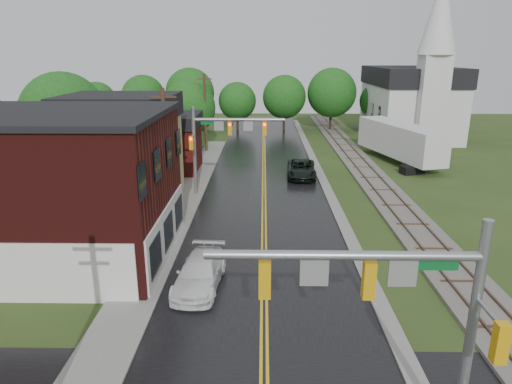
{
  "coord_description": "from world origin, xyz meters",
  "views": [
    {
      "loc": [
        -0.07,
        -8.81,
        11.21
      ],
      "look_at": [
        -0.48,
        16.41,
        3.5
      ],
      "focal_mm": 32.0,
      "sensor_mm": 36.0,
      "label": 1
    }
  ],
  "objects_px": {
    "church": "(413,95)",
    "traffic_signal_near": "(396,298)",
    "brick_building": "(37,187)",
    "utility_pole_b": "(166,151)",
    "utility_pole_c": "(205,112)",
    "tree_left_e": "(190,109)",
    "suv_dark": "(301,169)",
    "tree_left_b": "(65,117)",
    "tree_left_c": "(135,118)",
    "traffic_signal_far": "(221,135)",
    "semi_trailer": "(400,140)",
    "pickup_white": "(200,273)"
  },
  "relations": [
    {
      "from": "traffic_signal_far",
      "to": "tree_left_e",
      "type": "bearing_deg",
      "value": 105.89
    },
    {
      "from": "tree_left_e",
      "to": "pickup_white",
      "type": "relative_size",
      "value": 1.6
    },
    {
      "from": "utility_pole_c",
      "to": "pickup_white",
      "type": "bearing_deg",
      "value": -83.66
    },
    {
      "from": "traffic_signal_far",
      "to": "utility_pole_c",
      "type": "xyz_separation_m",
      "value": [
        -3.33,
        17.0,
        -0.25
      ]
    },
    {
      "from": "tree_left_c",
      "to": "suv_dark",
      "type": "height_order",
      "value": "tree_left_c"
    },
    {
      "from": "church",
      "to": "traffic_signal_far",
      "type": "bearing_deg",
      "value": -131.27
    },
    {
      "from": "church",
      "to": "utility_pole_b",
      "type": "bearing_deg",
      "value": -130.18
    },
    {
      "from": "utility_pole_b",
      "to": "suv_dark",
      "type": "distance_m",
      "value": 15.37
    },
    {
      "from": "brick_building",
      "to": "tree_left_c",
      "type": "bearing_deg",
      "value": 93.14
    },
    {
      "from": "tree_left_c",
      "to": "tree_left_e",
      "type": "xyz_separation_m",
      "value": [
        5.0,
        6.0,
        0.3
      ]
    },
    {
      "from": "semi_trailer",
      "to": "church",
      "type": "bearing_deg",
      "value": 68.92
    },
    {
      "from": "church",
      "to": "pickup_white",
      "type": "height_order",
      "value": "church"
    },
    {
      "from": "traffic_signal_far",
      "to": "tree_left_c",
      "type": "height_order",
      "value": "tree_left_c"
    },
    {
      "from": "utility_pole_b",
      "to": "tree_left_c",
      "type": "relative_size",
      "value": 1.18
    },
    {
      "from": "brick_building",
      "to": "traffic_signal_near",
      "type": "relative_size",
      "value": 1.95
    },
    {
      "from": "traffic_signal_near",
      "to": "traffic_signal_far",
      "type": "relative_size",
      "value": 1.0
    },
    {
      "from": "brick_building",
      "to": "utility_pole_b",
      "type": "distance_m",
      "value": 9.03
    },
    {
      "from": "tree_left_c",
      "to": "church",
      "type": "bearing_deg",
      "value": 22.24
    },
    {
      "from": "utility_pole_c",
      "to": "tree_left_e",
      "type": "height_order",
      "value": "utility_pole_c"
    },
    {
      "from": "traffic_signal_near",
      "to": "tree_left_c",
      "type": "height_order",
      "value": "tree_left_c"
    },
    {
      "from": "church",
      "to": "tree_left_b",
      "type": "height_order",
      "value": "church"
    },
    {
      "from": "church",
      "to": "traffic_signal_far",
      "type": "relative_size",
      "value": 2.72
    },
    {
      "from": "brick_building",
      "to": "utility_pole_b",
      "type": "relative_size",
      "value": 1.59
    },
    {
      "from": "utility_pole_c",
      "to": "traffic_signal_near",
      "type": "bearing_deg",
      "value": -76.26
    },
    {
      "from": "traffic_signal_near",
      "to": "utility_pole_c",
      "type": "xyz_separation_m",
      "value": [
        -10.27,
        42.0,
        -0.25
      ]
    },
    {
      "from": "tree_left_b",
      "to": "traffic_signal_near",
      "type": "bearing_deg",
      "value": -54.51
    },
    {
      "from": "utility_pole_b",
      "to": "tree_left_e",
      "type": "xyz_separation_m",
      "value": [
        -2.05,
        23.9,
        0.09
      ]
    },
    {
      "from": "utility_pole_b",
      "to": "tree_left_b",
      "type": "relative_size",
      "value": 0.93
    },
    {
      "from": "tree_left_e",
      "to": "suv_dark",
      "type": "height_order",
      "value": "tree_left_e"
    },
    {
      "from": "tree_left_b",
      "to": "tree_left_c",
      "type": "relative_size",
      "value": 1.27
    },
    {
      "from": "tree_left_b",
      "to": "utility_pole_c",
      "type": "bearing_deg",
      "value": 47.61
    },
    {
      "from": "tree_left_c",
      "to": "semi_trailer",
      "type": "relative_size",
      "value": 0.57
    },
    {
      "from": "church",
      "to": "traffic_signal_near",
      "type": "distance_m",
      "value": 54.32
    },
    {
      "from": "utility_pole_c",
      "to": "utility_pole_b",
      "type": "bearing_deg",
      "value": -90.0
    },
    {
      "from": "tree_left_b",
      "to": "tree_left_c",
      "type": "bearing_deg",
      "value": 63.44
    },
    {
      "from": "tree_left_e",
      "to": "semi_trailer",
      "type": "relative_size",
      "value": 0.61
    },
    {
      "from": "traffic_signal_near",
      "to": "traffic_signal_far",
      "type": "xyz_separation_m",
      "value": [
        -6.94,
        25.0,
        0.01
      ]
    },
    {
      "from": "church",
      "to": "pickup_white",
      "type": "relative_size",
      "value": 3.92
    },
    {
      "from": "traffic_signal_near",
      "to": "suv_dark",
      "type": "height_order",
      "value": "traffic_signal_near"
    },
    {
      "from": "tree_left_e",
      "to": "suv_dark",
      "type": "relative_size",
      "value": 1.45
    },
    {
      "from": "pickup_white",
      "to": "brick_building",
      "type": "bearing_deg",
      "value": 164.44
    },
    {
      "from": "church",
      "to": "traffic_signal_near",
      "type": "relative_size",
      "value": 2.72
    },
    {
      "from": "brick_building",
      "to": "suv_dark",
      "type": "relative_size",
      "value": 2.54
    },
    {
      "from": "traffic_signal_far",
      "to": "utility_pole_b",
      "type": "xyz_separation_m",
      "value": [
        -3.33,
        -5.0,
        -0.25
      ]
    },
    {
      "from": "utility_pole_b",
      "to": "pickup_white",
      "type": "relative_size",
      "value": 1.76
    },
    {
      "from": "traffic_signal_far",
      "to": "tree_left_c",
      "type": "xyz_separation_m",
      "value": [
        -10.38,
        12.9,
        -0.46
      ]
    },
    {
      "from": "utility_pole_c",
      "to": "tree_left_b",
      "type": "distance_m",
      "value": 16.42
    },
    {
      "from": "utility_pole_b",
      "to": "tree_left_c",
      "type": "xyz_separation_m",
      "value": [
        -7.05,
        17.9,
        -0.21
      ]
    },
    {
      "from": "traffic_signal_far",
      "to": "tree_left_b",
      "type": "relative_size",
      "value": 0.76
    },
    {
      "from": "suv_dark",
      "to": "pickup_white",
      "type": "xyz_separation_m",
      "value": [
        -6.7,
        -21.11,
        -0.04
      ]
    }
  ]
}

